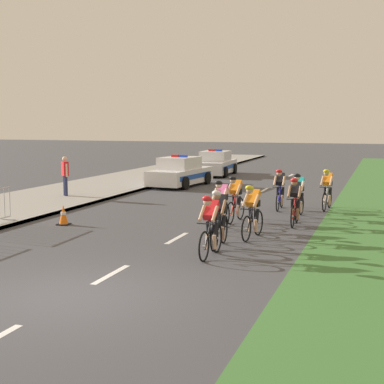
# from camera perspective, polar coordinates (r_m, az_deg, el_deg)

# --- Properties ---
(ground_plane) EXTENTS (160.00, 160.00, 0.00)m
(ground_plane) POSITION_cam_1_polar(r_m,az_deg,el_deg) (10.97, -11.90, -10.18)
(ground_plane) COLOR #424247
(sidewalk_slab) EXTENTS (4.99, 60.00, 0.12)m
(sidewalk_slab) POSITION_cam_1_polar(r_m,az_deg,el_deg) (26.76, -11.16, 0.14)
(sidewalk_slab) COLOR gray
(sidewalk_slab) RESTS_ON ground
(kerb_edge) EXTENTS (0.16, 60.00, 0.13)m
(kerb_edge) POSITION_cam_1_polar(r_m,az_deg,el_deg) (25.64, -6.49, -0.06)
(kerb_edge) COLOR #9E9E99
(kerb_edge) RESTS_ON ground
(lane_markings_centre) EXTENTS (0.14, 29.60, 0.01)m
(lane_markings_centre) POSITION_cam_1_polar(r_m,az_deg,el_deg) (21.47, 4.07, -1.58)
(lane_markings_centre) COLOR white
(lane_markings_centre) RESTS_ON ground
(cyclist_lead) EXTENTS (0.42, 1.72, 1.56)m
(cyclist_lead) POSITION_cam_1_polar(r_m,az_deg,el_deg) (13.49, 1.89, -3.35)
(cyclist_lead) COLOR black
(cyclist_lead) RESTS_ON ground
(cyclist_second) EXTENTS (0.42, 1.72, 1.56)m
(cyclist_second) POSITION_cam_1_polar(r_m,az_deg,el_deg) (14.53, 2.75, -2.60)
(cyclist_second) COLOR black
(cyclist_second) RESTS_ON ground
(cyclist_third) EXTENTS (0.45, 1.72, 1.56)m
(cyclist_third) POSITION_cam_1_polar(r_m,az_deg,el_deg) (15.70, 6.13, -1.90)
(cyclist_third) COLOR black
(cyclist_third) RESTS_ON ground
(cyclist_fourth) EXTENTS (0.42, 1.72, 1.56)m
(cyclist_fourth) POSITION_cam_1_polar(r_m,az_deg,el_deg) (16.93, 2.97, -1.22)
(cyclist_fourth) COLOR black
(cyclist_fourth) RESTS_ON ground
(cyclist_fifth) EXTENTS (0.44, 1.72, 1.56)m
(cyclist_fifth) POSITION_cam_1_polar(r_m,az_deg,el_deg) (18.30, 4.40, -0.61)
(cyclist_fifth) COLOR black
(cyclist_fifth) RESTS_ON ground
(cyclist_sixth) EXTENTS (0.42, 1.72, 1.56)m
(cyclist_sixth) POSITION_cam_1_polar(r_m,az_deg,el_deg) (17.90, 10.35, -0.88)
(cyclist_sixth) COLOR black
(cyclist_sixth) RESTS_ON ground
(cyclist_seventh) EXTENTS (0.43, 1.72, 1.56)m
(cyclist_seventh) POSITION_cam_1_polar(r_m,az_deg,el_deg) (19.49, 10.69, -0.24)
(cyclist_seventh) COLOR black
(cyclist_seventh) RESTS_ON ground
(cyclist_eighth) EXTENTS (0.42, 1.72, 1.56)m
(cyclist_eighth) POSITION_cam_1_polar(r_m,az_deg,el_deg) (21.06, 8.86, 0.33)
(cyclist_eighth) COLOR black
(cyclist_eighth) RESTS_ON ground
(cyclist_ninth) EXTENTS (0.44, 1.72, 1.56)m
(cyclist_ninth) POSITION_cam_1_polar(r_m,az_deg,el_deg) (21.36, 13.49, 0.32)
(cyclist_ninth) COLOR black
(cyclist_ninth) RESTS_ON ground
(police_car_nearest) EXTENTS (2.32, 4.55, 1.59)m
(police_car_nearest) POSITION_cam_1_polar(r_m,az_deg,el_deg) (28.61, -1.20, 1.96)
(police_car_nearest) COLOR white
(police_car_nearest) RESTS_ON ground
(police_car_second) EXTENTS (2.17, 4.49, 1.59)m
(police_car_second) POSITION_cam_1_polar(r_m,az_deg,el_deg) (34.58, 2.41, 2.83)
(police_car_second) COLOR silver
(police_car_second) RESTS_ON ground
(traffic_cone_near) EXTENTS (0.36, 0.36, 0.64)m
(traffic_cone_near) POSITION_cam_1_polar(r_m,az_deg,el_deg) (18.27, -12.85, -2.29)
(traffic_cone_near) COLOR black
(traffic_cone_near) RESTS_ON ground
(spectator_closest) EXTENTS (0.44, 0.40, 1.68)m
(spectator_closest) POSITION_cam_1_polar(r_m,az_deg,el_deg) (24.47, -12.68, 1.87)
(spectator_closest) COLOR #23284C
(spectator_closest) RESTS_ON sidewalk_slab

